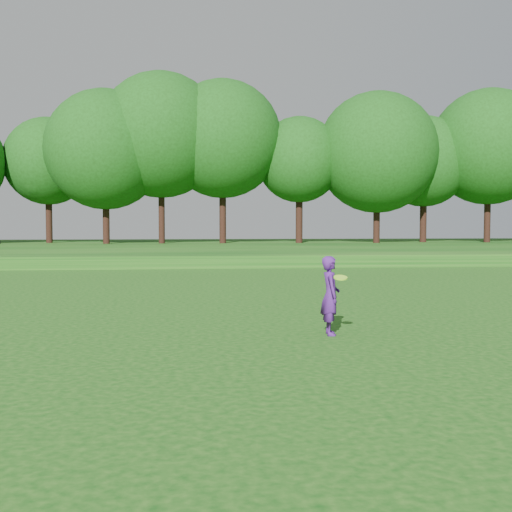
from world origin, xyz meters
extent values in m
plane|color=#0D470F|center=(0.00, 0.00, 0.00)|extent=(140.00, 140.00, 0.00)
cube|color=#0D470F|center=(0.00, 34.00, 0.30)|extent=(130.00, 30.00, 0.60)
cube|color=gray|center=(0.00, 20.00, 0.02)|extent=(130.00, 1.60, 0.04)
imported|color=#4F1B7A|center=(4.20, 1.44, 0.75)|extent=(0.38, 0.56, 1.50)
cylinder|color=#AAFF28|center=(4.30, 1.05, 1.13)|extent=(0.26, 0.25, 0.09)
camera|label=1|loc=(1.53, -10.46, 2.14)|focal=45.00mm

